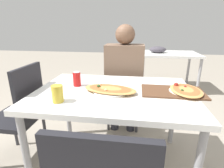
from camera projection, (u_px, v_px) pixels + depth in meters
ground_plane at (113, 162)px, 1.64m from camera, size 14.00×14.00×0.00m
dining_table at (114, 98)px, 1.43m from camera, size 1.26×0.89×0.72m
chair_far_seated at (125, 85)px, 2.21m from camera, size 0.40×0.40×0.91m
chair_side_left at (21, 111)px, 1.54m from camera, size 0.40×0.40×0.91m
person_seated at (124, 70)px, 2.03m from camera, size 0.44×0.28×1.24m
pizza_main at (110, 90)px, 1.38m from camera, size 0.46×0.30×0.05m
soda_can at (77, 79)px, 1.51m from camera, size 0.07×0.07×0.12m
drink_glass at (58, 94)px, 1.19m from camera, size 0.08×0.08×0.12m
serving_tray at (172, 92)px, 1.38m from camera, size 0.48×0.28×0.01m
pizza_second at (186, 91)px, 1.36m from camera, size 0.25×0.34×0.06m
background_table at (167, 56)px, 3.42m from camera, size 1.10×0.80×0.84m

